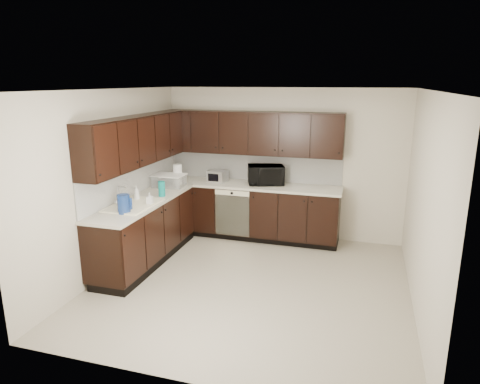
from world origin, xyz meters
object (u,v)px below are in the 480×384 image
(sink, at_px, (133,210))
(microwave, at_px, (266,175))
(toaster_oven, at_px, (217,176))
(blue_pitcher, at_px, (124,204))
(storage_bin, at_px, (169,181))

(sink, relative_size, microwave, 1.43)
(sink, xyz_separation_m, microwave, (1.45, 1.76, 0.22))
(sink, bearing_deg, toaster_oven, 69.50)
(toaster_oven, bearing_deg, microwave, 14.28)
(toaster_oven, bearing_deg, blue_pitcher, -96.03)
(microwave, bearing_deg, storage_bin, -178.22)
(toaster_oven, xyz_separation_m, blue_pitcher, (-0.57, -2.02, 0.03))
(sink, bearing_deg, storage_bin, 90.65)
(storage_bin, height_order, blue_pitcher, blue_pitcher)
(storage_bin, bearing_deg, toaster_oven, 39.20)
(sink, xyz_separation_m, blue_pitcher, (0.07, -0.33, 0.18))
(sink, height_order, storage_bin, sink)
(sink, relative_size, storage_bin, 1.69)
(microwave, relative_size, storage_bin, 1.18)
(storage_bin, distance_m, blue_pitcher, 1.50)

